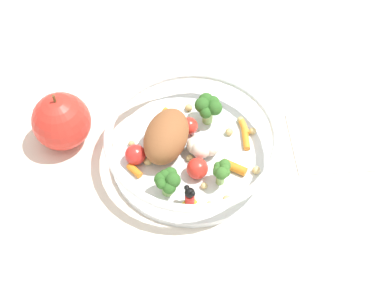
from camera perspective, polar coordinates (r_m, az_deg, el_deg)
name	(u,v)px	position (r m, az deg, el deg)	size (l,w,h in m)	color
ground_plane	(190,164)	(0.72, -0.24, -2.29)	(2.40, 2.40, 0.00)	silver
food_container	(188,143)	(0.70, -0.40, 0.08)	(0.24, 0.24, 0.07)	white
loose_apple	(61,121)	(0.74, -14.38, 2.47)	(0.08, 0.08, 0.09)	red
folded_napkin	(331,141)	(0.77, 15.29, 0.35)	(0.11, 0.12, 0.01)	white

